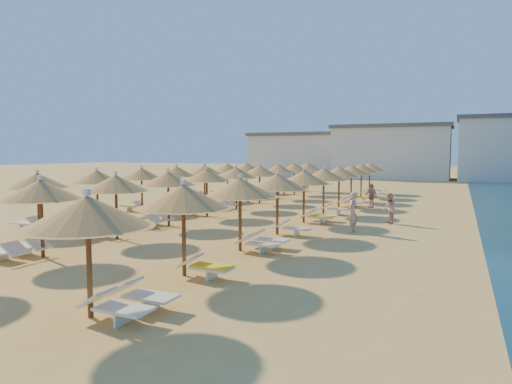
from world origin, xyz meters
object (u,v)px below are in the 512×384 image
at_px(parasol_row_east, 315,177).
at_px(parasol_row_west, 222,175).
at_px(beachgoer_c, 371,196).
at_px(beachgoer_b, 389,208).
at_px(beachgoer_a, 352,212).

distance_m(parasol_row_east, parasol_row_west, 5.62).
height_order(parasol_row_west, beachgoer_c, parasol_row_west).
bearing_deg(beachgoer_b, beachgoer_a, -41.26).
bearing_deg(parasol_row_east, parasol_row_west, 180.00).
distance_m(parasol_row_west, beachgoer_b, 9.73).
height_order(parasol_row_west, beachgoer_a, parasol_row_west).
bearing_deg(beachgoer_a, parasol_row_west, -112.14).
xyz_separation_m(beachgoer_a, beachgoer_b, (1.16, 3.10, -0.13)).
distance_m(beachgoer_a, beachgoer_c, 9.51).
height_order(beachgoer_a, beachgoer_c, beachgoer_a).
height_order(parasol_row_east, beachgoer_c, parasol_row_east).
xyz_separation_m(parasol_row_west, beachgoer_b, (9.61, -0.45, -1.47)).
height_order(parasol_row_east, beachgoer_a, parasol_row_east).
distance_m(parasol_row_east, beachgoer_a, 4.74).
bearing_deg(parasol_row_east, beachgoer_b, -6.47).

